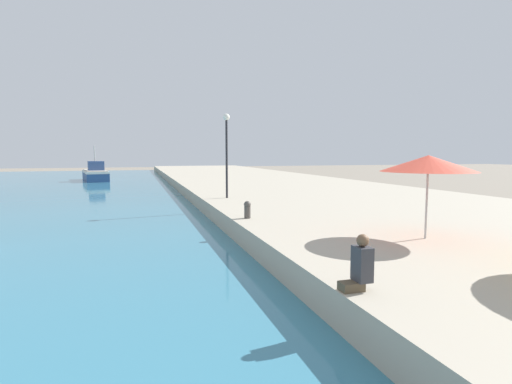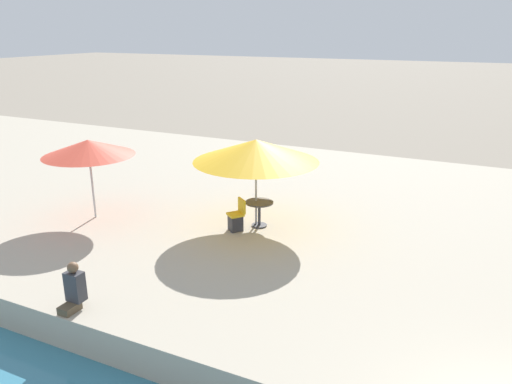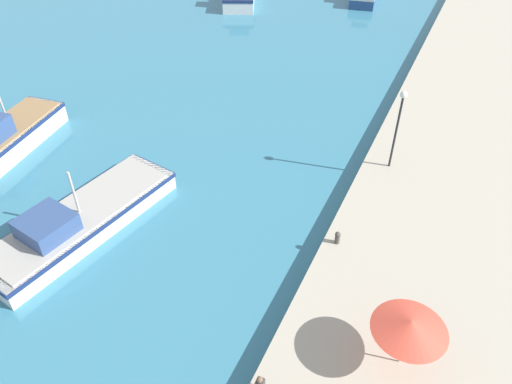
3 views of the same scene
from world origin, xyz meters
The scene contains 6 objects.
water_basin centered at (-28.00, 37.00, 0.02)m, with size 56.00×90.00×0.04m.
fishing_boat_near centered at (-11.24, 13.14, 0.73)m, with size 4.86×10.58×3.48m.
fishing_boat_mid centered at (-19.92, 17.32, 0.94)m, with size 3.62×7.36×4.56m.
cafe_umbrella_white centered at (4.56, 11.99, 2.93)m, with size 2.65×2.65×2.38m.
mooring_bollard centered at (0.62, 16.89, 1.13)m, with size 0.26×0.26×0.65m.
lamppost centered at (1.39, 23.87, 3.87)m, with size 0.36×0.36×4.56m.
Camera 3 is at (4.13, 0.54, 17.06)m, focal length 35.00 mm.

